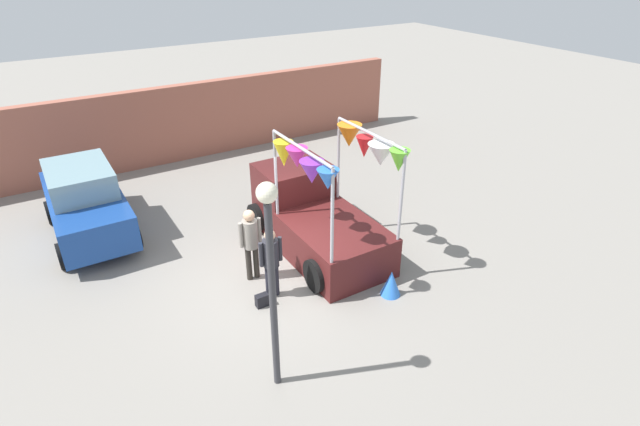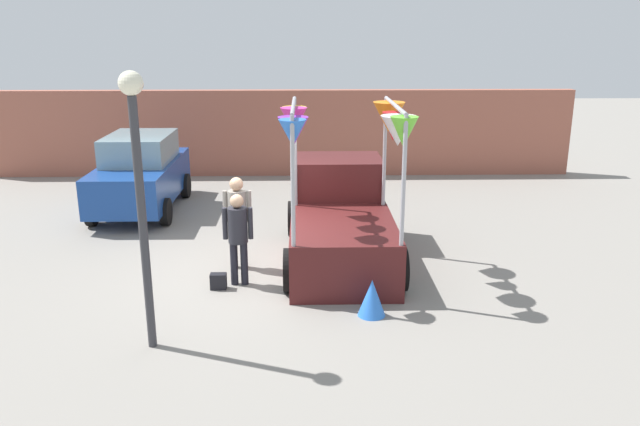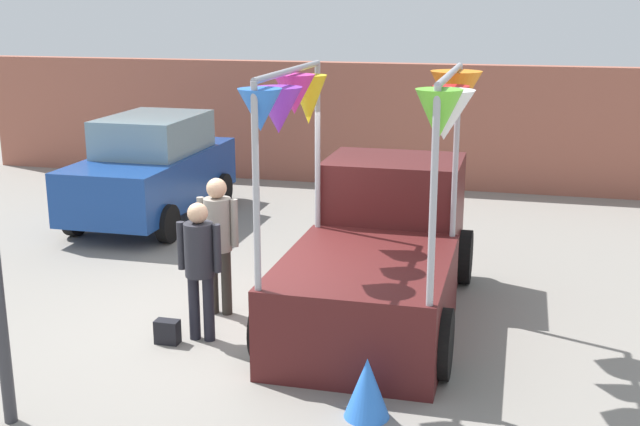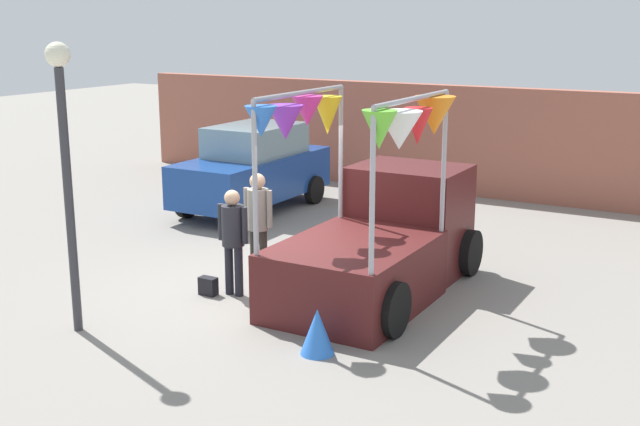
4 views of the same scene
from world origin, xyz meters
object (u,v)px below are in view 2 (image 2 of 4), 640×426
handbag (218,281)px  street_lamp (138,174)px  person_vendor (237,214)px  folded_kite_bundle_azure (372,298)px  person_customer (238,231)px  parked_car (141,173)px  vendor_truck (341,212)px

handbag → street_lamp: (-0.67, -2.03, 2.39)m
person_vendor → handbag: bearing=-104.3°
person_vendor → folded_kite_bundle_azure: person_vendor is taller
person_customer → person_vendor: bearing=96.2°
parked_car → street_lamp: bearing=-75.1°
vendor_truck → person_vendor: vendor_truck is taller
vendor_truck → person_customer: bearing=-143.4°
handbag → person_vendor: bearing=75.7°
person_customer → folded_kite_bundle_azure: bearing=-30.6°
person_vendor → street_lamp: street_lamp is taller
vendor_truck → handbag: bearing=-144.4°
person_vendor → vendor_truck: bearing=16.1°
parked_car → person_vendor: 4.88m
vendor_truck → person_customer: size_ratio=2.48×
person_customer → folded_kite_bundle_azure: 2.66m
person_customer → person_vendor: 0.83m
vendor_truck → folded_kite_bundle_azure: 2.78m
vendor_truck → handbag: (-2.21, -1.58, -0.79)m
folded_kite_bundle_azure → person_customer: bearing=149.4°
person_vendor → folded_kite_bundle_azure: bearing=-42.7°
person_customer → street_lamp: size_ratio=0.43×
parked_car → folded_kite_bundle_azure: 8.00m
street_lamp → folded_kite_bundle_azure: bearing=15.8°
vendor_truck → handbag: size_ratio=14.62×
street_lamp → folded_kite_bundle_azure: street_lamp is taller
handbag → street_lamp: 3.20m
handbag → street_lamp: street_lamp is taller
parked_car → person_vendor: parked_car is taller
handbag → person_customer: bearing=29.7°
vendor_truck → folded_kite_bundle_azure: vendor_truck is taller
parked_car → person_vendor: (2.81, -4.00, 0.12)m
vendor_truck → folded_kite_bundle_azure: (0.35, -2.69, -0.63)m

